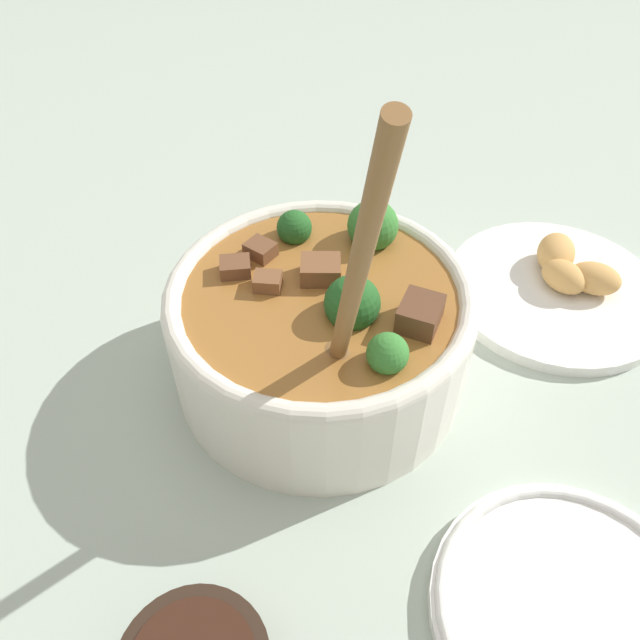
% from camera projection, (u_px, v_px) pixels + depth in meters
% --- Properties ---
extents(ground_plane, '(4.00, 4.00, 0.00)m').
position_uv_depth(ground_plane, '(320.00, 372.00, 0.54)').
color(ground_plane, '#ADBCAD').
extents(stew_bowl, '(0.24, 0.24, 0.31)m').
position_uv_depth(stew_bowl, '(321.00, 326.00, 0.50)').
color(stew_bowl, white).
rests_on(stew_bowl, ground_plane).
extents(empty_plate, '(0.18, 0.18, 0.02)m').
position_uv_depth(empty_plate, '(574.00, 614.00, 0.39)').
color(empty_plate, white).
rests_on(empty_plate, ground_plane).
extents(food_plate, '(0.21, 0.21, 0.04)m').
position_uv_depth(food_plate, '(558.00, 286.00, 0.61)').
color(food_plate, white).
rests_on(food_plate, ground_plane).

